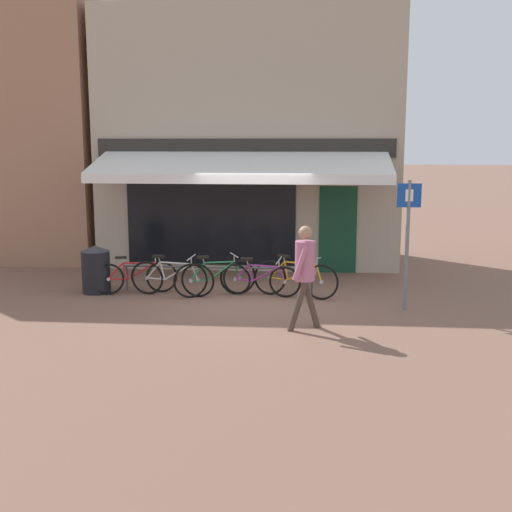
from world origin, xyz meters
name	(u,v)px	position (x,y,z in m)	size (l,w,h in m)	color
ground_plane	(248,300)	(0.00, 0.00, 0.00)	(160.00, 160.00, 0.00)	brown
shop_front	(250,140)	(-0.39, 4.48, 3.20)	(7.55, 4.79, 6.42)	tan
neighbour_building	(15,132)	(-7.03, 5.00, 3.40)	(5.34, 4.00, 6.80)	#9E7056
bike_rack_rail	(218,271)	(-0.69, 0.58, 0.48)	(4.03, 0.04, 0.57)	#47494F
bicycle_red	(135,277)	(-2.43, 0.40, 0.36)	(1.71, 0.74, 0.81)	black
bicycle_silver	(172,278)	(-1.60, 0.25, 0.38)	(1.81, 0.52, 0.86)	black
bicycle_green	(215,278)	(-0.71, 0.31, 0.39)	(1.63, 0.79, 0.86)	black
bicycle_purple	(260,279)	(0.20, 0.37, 0.36)	(1.72, 0.57, 0.82)	black
bicycle_orange	(295,278)	(0.93, 0.41, 0.38)	(1.79, 0.70, 0.88)	black
pedestrian_adult	(305,266)	(1.16, -1.90, 1.09)	(0.58, 0.60, 1.79)	#47382D
litter_bin	(96,269)	(-3.26, 0.40, 0.50)	(0.60, 0.60, 1.00)	black
parking_sign	(408,231)	(3.04, -0.44, 1.50)	(0.44, 0.07, 2.45)	slate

